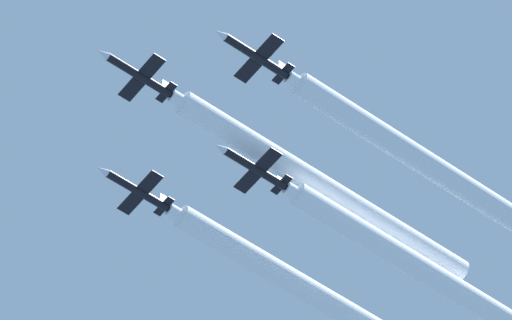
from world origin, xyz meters
The scene contains 8 objects.
jet_lead centered at (-0.22, 9.87, 215.84)m, with size 8.31×12.10×2.91m.
jet_left_wingman centered at (-13.28, 0.45, 213.40)m, with size 8.31×12.10×2.91m.
jet_right_wingman centered at (14.05, -0.09, 213.46)m, with size 8.31×12.10×2.91m.
jet_slot centered at (-0.24, -9.32, 210.85)m, with size 8.31×12.10×2.91m.
smoke_trail_lead centered at (-0.22, -21.05, 215.81)m, with size 3.39×50.78×3.39m.
smoke_trail_left_wingman centered at (-13.28, -29.70, 213.37)m, with size 3.39×49.25×3.39m.
smoke_trail_right_wingman centered at (14.05, -32.72, 213.43)m, with size 3.39×54.21×3.39m.
smoke_trail_slot centered at (-0.24, -38.98, 210.82)m, with size 3.39×48.26×3.39m.
Camera 1 is at (-126.97, 86.62, 2.60)m, focal length 138.42 mm.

